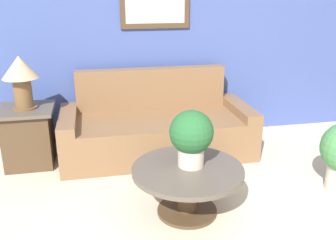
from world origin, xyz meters
TOP-DOWN VIEW (x-y plane):
  - wall_back at (-0.01, 3.15)m, footprint 7.98×0.09m
  - couch_main at (-0.58, 2.61)m, footprint 2.13×0.93m
  - coffee_table at (-0.54, 1.32)m, footprint 0.93×0.93m
  - side_table at (-1.97, 2.58)m, footprint 0.57×0.57m
  - table_lamp at (-1.97, 2.58)m, footprint 0.37×0.37m
  - potted_plant_on_table at (-0.51, 1.36)m, footprint 0.36×0.36m

SIDE VIEW (x-z plane):
  - couch_main at x=-0.58m, z-range -0.17..0.75m
  - coffee_table at x=-0.54m, z-range 0.10..0.52m
  - side_table at x=-1.97m, z-range 0.01..0.64m
  - potted_plant_on_table at x=-0.51m, z-range 0.45..0.93m
  - table_lamp at x=-1.97m, z-range 0.72..1.26m
  - wall_back at x=-0.01m, z-range 0.01..2.61m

